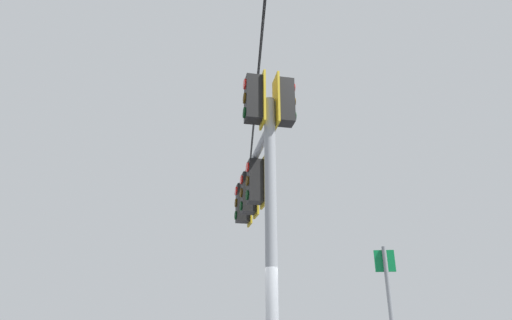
# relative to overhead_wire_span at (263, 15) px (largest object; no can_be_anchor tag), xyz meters

# --- Properties ---
(signal_mast_assembly) EXTENTS (1.53, 4.07, 6.04)m
(signal_mast_assembly) POSITION_rel_overhead_wire_span_xyz_m (-0.09, -0.40, -4.38)
(signal_mast_assembly) COLOR gray
(signal_mast_assembly) RESTS_ON ground
(overhead_wire_span) EXTENTS (3.29, 30.40, 1.00)m
(overhead_wire_span) POSITION_rel_overhead_wire_span_xyz_m (0.00, 0.00, 0.00)
(overhead_wire_span) COLOR black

